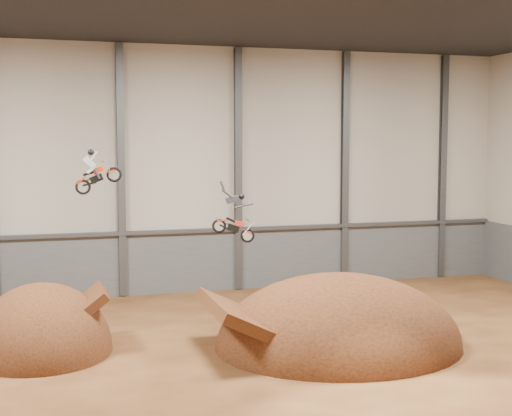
{
  "coord_description": "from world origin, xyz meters",
  "views": [
    {
      "loc": [
        -7.31,
        -24.88,
        8.66
      ],
      "look_at": [
        1.22,
        4.0,
        5.82
      ],
      "focal_mm": 50.0,
      "sensor_mm": 36.0,
      "label": 1
    }
  ],
  "objects": [
    {
      "name": "floor",
      "position": [
        0.0,
        0.0,
        0.0
      ],
      "size": [
        40.0,
        40.0,
        0.0
      ],
      "primitive_type": "plane",
      "color": "#4B2A14",
      "rests_on": "ground"
    },
    {
      "name": "back_wall",
      "position": [
        0.0,
        15.0,
        7.0
      ],
      "size": [
        40.0,
        0.1,
        14.0
      ],
      "primitive_type": "cube",
      "color": "#BBB3A6",
      "rests_on": "ground"
    },
    {
      "name": "lower_band_back",
      "position": [
        0.0,
        14.9,
        1.75
      ],
      "size": [
        39.8,
        0.18,
        3.5
      ],
      "primitive_type": "cube",
      "color": "#585B60",
      "rests_on": "ground"
    },
    {
      "name": "steel_rail",
      "position": [
        0.0,
        14.75,
        3.55
      ],
      "size": [
        39.8,
        0.35,
        0.2
      ],
      "primitive_type": "cube",
      "color": "#47494F",
      "rests_on": "lower_band_back"
    },
    {
      "name": "steel_column_2",
      "position": [
        -3.33,
        14.8,
        7.0
      ],
      "size": [
        0.4,
        0.36,
        13.9
      ],
      "primitive_type": "cube",
      "color": "#47494F",
      "rests_on": "ground"
    },
    {
      "name": "steel_column_3",
      "position": [
        3.33,
        14.8,
        7.0
      ],
      "size": [
        0.4,
        0.36,
        13.9
      ],
      "primitive_type": "cube",
      "color": "#47494F",
      "rests_on": "ground"
    },
    {
      "name": "steel_column_4",
      "position": [
        10.0,
        14.8,
        7.0
      ],
      "size": [
        0.4,
        0.36,
        13.9
      ],
      "primitive_type": "cube",
      "color": "#47494F",
      "rests_on": "ground"
    },
    {
      "name": "steel_column_5",
      "position": [
        16.67,
        14.8,
        7.0
      ],
      "size": [
        0.4,
        0.36,
        13.9
      ],
      "primitive_type": "cube",
      "color": "#47494F",
      "rests_on": "ground"
    },
    {
      "name": "takeoff_ramp",
      "position": [
        -7.65,
        5.03,
        0.0
      ],
      "size": [
        5.71,
        6.59,
        5.71
      ],
      "primitive_type": "ellipsoid",
      "color": "#381B0E",
      "rests_on": "ground"
    },
    {
      "name": "landing_ramp",
      "position": [
        4.43,
        2.45,
        0.0
      ],
      "size": [
        10.56,
        9.35,
        6.09
      ],
      "primitive_type": "ellipsoid",
      "color": "#381B0E",
      "rests_on": "ground"
    },
    {
      "name": "fmx_rider_a",
      "position": [
        -5.1,
        5.33,
        7.62
      ],
      "size": [
        2.52,
        0.82,
        2.4
      ],
      "primitive_type": null,
      "rotation": [
        0.0,
        -0.37,
        -0.02
      ],
      "color": "red"
    },
    {
      "name": "fmx_rider_b",
      "position": [
        0.31,
        4.73,
        5.59
      ],
      "size": [
        3.19,
        1.25,
        2.9
      ],
      "primitive_type": null,
      "rotation": [
        0.0,
        0.34,
        -0.17
      ],
      "color": "red"
    }
  ]
}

